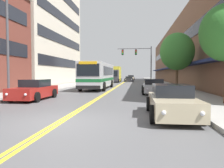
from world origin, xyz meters
The scene contains 18 objects.
ground_plane centered at (0.00, 37.00, 0.00)m, with size 240.00×240.00×0.00m, color #565659.
sidewalk_left centered at (-7.27, 37.00, 0.08)m, with size 3.55×106.00×0.16m.
sidewalk_right centered at (7.27, 37.00, 0.08)m, with size 3.55×106.00×0.16m.
centre_line centered at (0.00, 37.00, 0.00)m, with size 0.34×106.00×0.01m.
office_tower_left centered at (-15.29, 27.39, 11.02)m, with size 12.08×20.97×22.04m.
storefront_row_right centered at (13.28, 37.00, 5.46)m, with size 9.10×68.00×10.94m.
city_bus centered at (-1.82, 18.37, 1.75)m, with size 2.83×11.30×3.09m.
car_red_parked_left_near centered at (-4.34, 6.70, 0.66)m, with size 1.99×4.81×1.43m.
car_black_parked_left_mid centered at (-4.43, 29.96, 0.62)m, with size 2.10×4.29×1.33m.
car_beige_parked_right_foreground centered at (4.38, 1.47, 0.64)m, with size 1.99×4.66×1.37m.
car_silver_parked_right_mid centered at (4.42, 12.28, 0.64)m, with size 2.15×4.22×1.36m.
car_champagne_moving_lead centered at (1.03, 57.50, 0.67)m, with size 2.14×4.77×1.44m.
car_charcoal_moving_second centered at (0.98, 43.34, 0.59)m, with size 2.10×4.26×1.23m.
box_truck centered at (-2.11, 40.17, 1.73)m, with size 2.63×7.75×3.44m.
traffic_signal_mast centered at (3.27, 29.20, 4.58)m, with size 5.73×0.38×6.44m.
street_lamp_left_near centered at (-4.94, 5.10, 4.38)m, with size 2.42×0.28×7.27m.
street_tree_right_mid centered at (6.95, 15.05, 4.10)m, with size 3.47×3.47×5.86m.
fire_hydrant centered at (5.95, 12.82, 0.56)m, with size 0.34×0.26×0.80m.
Camera 1 is at (2.92, -8.01, 1.83)m, focal length 35.00 mm.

